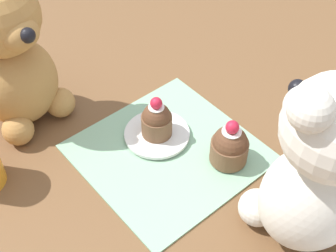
{
  "coord_description": "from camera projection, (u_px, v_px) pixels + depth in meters",
  "views": [
    {
      "loc": [
        0.28,
        0.33,
        0.51
      ],
      "look_at": [
        0.0,
        0.0,
        0.06
      ],
      "focal_mm": 50.0,
      "sensor_mm": 36.0,
      "label": 1
    }
  ],
  "objects": [
    {
      "name": "saucer_plate",
      "position": [
        157.0,
        134.0,
        0.68
      ],
      "size": [
        0.1,
        0.1,
        0.01
      ],
      "primitive_type": "cylinder",
      "color": "white",
      "rests_on": "knitted_placemat"
    },
    {
      "name": "ground_plane",
      "position": [
        168.0,
        153.0,
        0.67
      ],
      "size": [
        4.0,
        4.0,
        0.0
      ],
      "primitive_type": "plane",
      "color": "brown"
    },
    {
      "name": "teddy_bear_cream",
      "position": [
        319.0,
        168.0,
        0.49
      ],
      "size": [
        0.15,
        0.14,
        0.25
      ],
      "rotation": [
        0.0,
        0.0,
        -0.27
      ],
      "color": "silver",
      "rests_on": "ground_plane"
    },
    {
      "name": "teddy_bear_tan",
      "position": [
        11.0,
        55.0,
        0.63
      ],
      "size": [
        0.13,
        0.13,
        0.24
      ],
      "rotation": [
        0.0,
        0.0,
        3.28
      ],
      "color": "#B78447",
      "rests_on": "ground_plane"
    },
    {
      "name": "cupcake_near_tan_bear",
      "position": [
        157.0,
        120.0,
        0.66
      ],
      "size": [
        0.04,
        0.04,
        0.07
      ],
      "color": "brown",
      "rests_on": "saucer_plate"
    },
    {
      "name": "knitted_placemat",
      "position": [
        168.0,
        152.0,
        0.66
      ],
      "size": [
        0.23,
        0.23,
        0.01
      ],
      "primitive_type": "cube",
      "color": "#8EBC99",
      "rests_on": "ground_plane"
    },
    {
      "name": "cupcake_near_cream_bear",
      "position": [
        230.0,
        146.0,
        0.63
      ],
      "size": [
        0.05,
        0.05,
        0.07
      ],
      "color": "brown",
      "rests_on": "knitted_placemat"
    }
  ]
}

